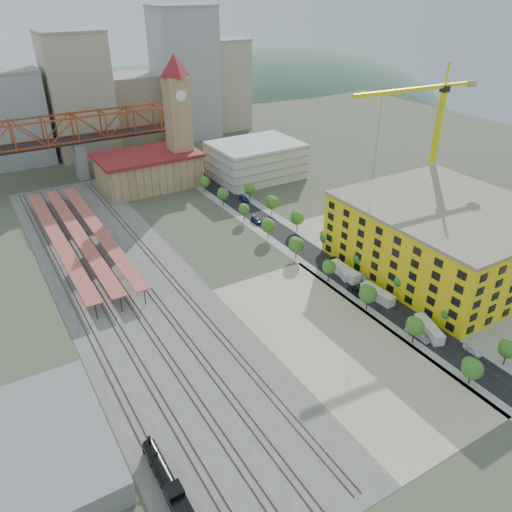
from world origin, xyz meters
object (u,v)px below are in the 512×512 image
clock_tower (177,109)px  tower_crane (431,126)px  locomotive (168,482)px  site_trailer_d (342,271)px  site_trailer_c (345,272)px  site_trailer_b (377,294)px  site_trailer_a (429,329)px  construction_building (445,237)px  car_0 (414,332)px

clock_tower → tower_crane: bearing=-52.8°
locomotive → site_trailer_d: size_ratio=2.24×
clock_tower → site_trailer_c: (8.00, -90.07, -27.29)m
site_trailer_b → site_trailer_d: site_trailer_b is taller
clock_tower → site_trailer_d: (8.00, -88.91, -27.50)m
site_trailer_a → site_trailer_d: 30.68m
site_trailer_c → clock_tower: bearing=95.3°
site_trailer_d → tower_crane: bearing=34.4°
clock_tower → site_trailer_d: 93.41m
site_trailer_b → site_trailer_c: 12.81m
construction_building → site_trailer_a: construction_building is taller
car_0 → construction_building: bearing=21.8°
locomotive → tower_crane: tower_crane is taller
construction_building → site_trailer_d: size_ratio=5.80×
site_trailer_a → clock_tower: bearing=111.9°
tower_crane → site_trailer_a: tower_crane is taller
tower_crane → car_0: (-49.58, -45.89, -30.07)m
locomotive → site_trailer_a: bearing=5.8°
construction_building → site_trailer_b: size_ratio=5.22×
tower_crane → site_trailer_a: bearing=-134.4°
construction_building → car_0: 35.18m
site_trailer_b → clock_tower: bearing=90.8°
construction_building → car_0: bearing=-148.3°
clock_tower → site_trailer_c: 94.45m
site_trailer_c → car_0: (-3.00, -27.83, -0.72)m
clock_tower → site_trailer_c: bearing=-84.9°
locomotive → site_trailer_c: locomotive is taller
site_trailer_b → car_0: size_ratio=2.38×
clock_tower → site_trailer_d: clock_tower is taller
car_0 → locomotive: bearing=177.7°
clock_tower → construction_building: clock_tower is taller
site_trailer_a → locomotive: bearing=-156.2°
site_trailer_a → site_trailer_c: size_ratio=0.92×
site_trailer_b → site_trailer_c: site_trailer_c is taller
site_trailer_a → site_trailer_b: site_trailer_b is taller
locomotive → construction_building: bearing=15.9°
construction_building → car_0: size_ratio=12.42×
locomotive → site_trailer_d: 75.84m
construction_building → tower_crane: bearing=53.7°
site_trailer_b → locomotive: bearing=-164.2°
tower_crane → site_trailer_a: size_ratio=5.26×
site_trailer_a → site_trailer_c: (0.00, 29.52, 0.11)m
locomotive → site_trailer_b: bearing=19.5°
site_trailer_a → site_trailer_b: (0.00, 16.71, 0.03)m
site_trailer_a → car_0: (-3.00, 1.69, -0.60)m
locomotive → site_trailer_a: size_ratio=2.06×
site_trailer_d → construction_building: bearing=-8.7°
clock_tower → site_trailer_a: bearing=-86.2°
clock_tower → car_0: clock_tower is taller
construction_building → site_trailer_d: 29.43m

